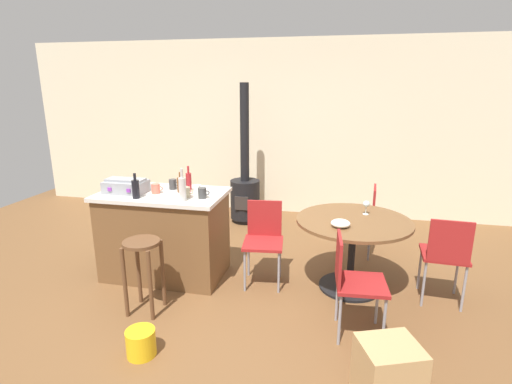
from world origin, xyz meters
name	(u,v)px	position (x,y,z in m)	size (l,w,h in m)	color
ground_plane	(208,298)	(0.00, 0.00, 0.00)	(8.80, 8.80, 0.00)	brown
back_wall	(266,128)	(0.00, 2.92, 1.35)	(8.00, 0.10, 2.70)	beige
kitchen_island	(165,234)	(-0.61, 0.38, 0.47)	(1.31, 0.76, 0.93)	brown
wooden_stool	(143,261)	(-0.48, -0.33, 0.50)	(0.33, 0.33, 0.69)	brown
dining_table	(353,236)	(1.35, 0.50, 0.57)	(1.13, 1.13, 0.74)	black
folding_chair_near	(363,215)	(1.49, 1.40, 0.51)	(0.43, 0.43, 0.86)	maroon
folding_chair_far	(264,236)	(0.46, 0.47, 0.50)	(0.45, 0.45, 0.85)	maroon
folding_chair_left	(353,278)	(1.34, -0.29, 0.51)	(0.43, 0.43, 0.86)	maroon
folding_chair_right	(446,253)	(2.19, 0.38, 0.52)	(0.43, 0.43, 0.87)	maroon
wood_stove	(245,190)	(-0.18, 2.26, 0.49)	(0.44, 0.45, 2.05)	black
toolbox	(126,186)	(-0.97, 0.31, 1.00)	(0.42, 0.28, 0.15)	gray
bottle_0	(189,181)	(-0.35, 0.50, 1.04)	(0.06, 0.06, 0.27)	maroon
bottle_1	(181,184)	(-0.42, 0.45, 1.01)	(0.08, 0.08, 0.21)	#603314
bottle_2	(136,189)	(-0.76, 0.13, 1.03)	(0.07, 0.07, 0.25)	black
bottle_3	(182,189)	(-0.28, 0.15, 1.06)	(0.07, 0.07, 0.32)	#B7B2AD
cup_0	(202,193)	(-0.12, 0.27, 0.99)	(0.12, 0.08, 0.11)	#383838
cup_1	(156,189)	(-0.65, 0.34, 0.98)	(0.12, 0.09, 0.10)	#DB6651
cup_2	(186,192)	(-0.30, 0.27, 0.98)	(0.12, 0.09, 0.10)	tan
cup_3	(198,189)	(-0.24, 0.45, 0.98)	(0.11, 0.08, 0.09)	white
cup_4	(173,184)	(-0.55, 0.54, 0.99)	(0.12, 0.08, 0.11)	#383838
wine_glass	(366,204)	(1.47, 0.70, 0.85)	(0.07, 0.07, 0.14)	silver
serving_bowl	(341,223)	(1.23, 0.27, 0.77)	(0.18, 0.18, 0.07)	white
cardboard_box	(388,375)	(1.57, -1.01, 0.22)	(0.37, 0.33, 0.44)	tan
plastic_bucket	(141,343)	(-0.23, -0.91, 0.11)	(0.23, 0.23, 0.21)	yellow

